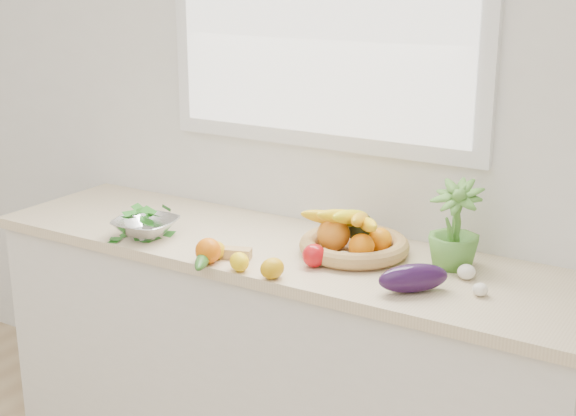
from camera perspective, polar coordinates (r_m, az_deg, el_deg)
The scene contains 18 objects.
back_wall at distance 2.98m, azimuth 2.43°, elevation 7.20°, with size 4.50×0.02×2.70m, color white.
counter_cabinet at distance 3.03m, azimuth -0.62°, elevation -11.05°, with size 2.20×0.58×0.86m, color silver.
countertop at distance 2.85m, azimuth -0.65°, elevation -3.02°, with size 2.24×0.62×0.04m, color beige.
orange_loose at distance 2.67m, azimuth -5.70°, elevation -3.04°, with size 0.09×0.09×0.09m, color #E36407.
lemon_a at distance 2.71m, azimuth -5.16°, elevation -3.02°, with size 0.06×0.08×0.06m, color #F2B10D.
lemon_b at distance 2.53m, azimuth -1.13°, elevation -4.32°, with size 0.07×0.08×0.07m, color #D4970B.
lemon_c at distance 2.60m, azimuth -3.48°, elevation -3.84°, with size 0.06×0.08×0.06m, color yellow.
apple at distance 2.63m, azimuth 1.86°, elevation -3.40°, with size 0.08×0.08×0.08m, color #B40E13.
ginger at distance 2.72m, azimuth -3.81°, elevation -3.23°, with size 0.11×0.05×0.04m, color tan.
garlic_a at distance 2.48m, azimuth 13.51°, elevation -5.66°, with size 0.05×0.05×0.04m, color white.
garlic_b at distance 2.59m, azimuth 12.58°, elevation -4.46°, with size 0.06×0.06×0.05m, color white.
garlic_c at distance 2.66m, azimuth 3.96°, elevation -3.55°, with size 0.05×0.05×0.05m, color white.
eggplant at distance 2.46m, azimuth 8.90°, elevation -4.95°, with size 0.08×0.22×0.09m, color #240D32.
cucumber at distance 2.68m, azimuth -5.95°, elevation -3.43°, with size 0.05×0.25×0.05m, color #285117.
radish at distance 2.69m, azimuth -5.99°, elevation -3.56°, with size 0.03×0.03×0.03m, color red.
potted_herb at distance 2.65m, azimuth 11.76°, elevation -1.34°, with size 0.17×0.17×0.31m, color #4E8932.
fruit_basket at distance 2.75m, azimuth 4.67°, elevation -2.23°, with size 0.39×0.39×0.19m.
colander_with_spinach at distance 2.95m, azimuth -10.10°, elevation -0.99°, with size 0.24×0.24×0.12m.
Camera 1 is at (1.43, -0.32, 1.85)m, focal length 50.00 mm.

